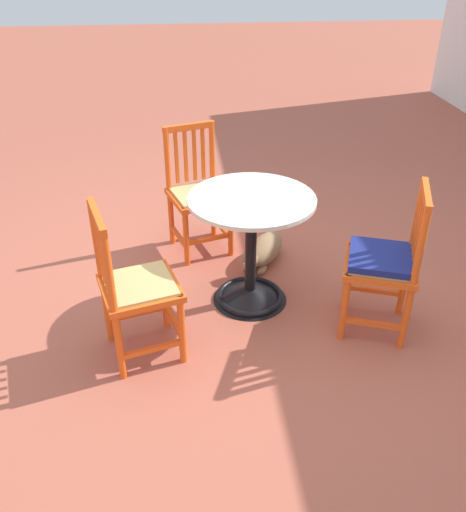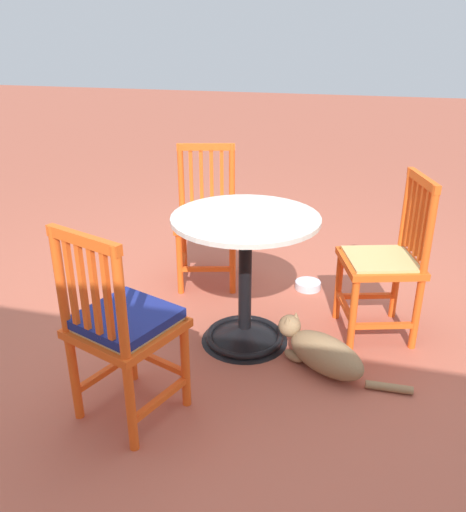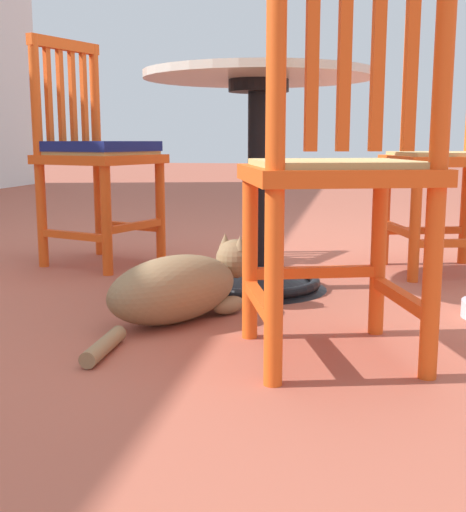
% 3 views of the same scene
% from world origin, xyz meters
% --- Properties ---
extents(ground_plane, '(24.00, 24.00, 0.00)m').
position_xyz_m(ground_plane, '(0.00, 0.00, 0.00)').
color(ground_plane, '#AD5642').
extents(cafe_table, '(0.76, 0.76, 0.73)m').
position_xyz_m(cafe_table, '(-0.10, 0.23, 0.28)').
color(cafe_table, black).
rests_on(cafe_table, ground_plane).
extents(orange_chair_by_planter, '(0.50, 0.50, 0.91)m').
position_xyz_m(orange_chair_by_planter, '(-0.81, -0.05, 0.43)').
color(orange_chair_by_planter, '#EA5619').
rests_on(orange_chair_by_planter, ground_plane).
extents(orange_chair_at_corner, '(0.49, 0.49, 0.91)m').
position_xyz_m(orange_chair_at_corner, '(0.33, -0.45, 0.43)').
color(orange_chair_at_corner, '#EA5619').
rests_on(orange_chair_at_corner, ground_plane).
extents(orange_chair_tucked_in, '(0.51, 0.51, 0.91)m').
position_xyz_m(orange_chair_tucked_in, '(0.25, 0.95, 0.45)').
color(orange_chair_tucked_in, '#EA5619').
rests_on(orange_chair_tucked_in, ground_plane).
extents(tabby_cat, '(0.70, 0.41, 0.23)m').
position_xyz_m(tabby_cat, '(-0.53, 0.38, 0.10)').
color(tabby_cat, '#8E704C').
rests_on(tabby_cat, ground_plane).
extents(pet_water_bowl, '(0.17, 0.17, 0.05)m').
position_xyz_m(pet_water_bowl, '(-0.36, -0.49, 0.03)').
color(pet_water_bowl, silver).
rests_on(pet_water_bowl, ground_plane).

